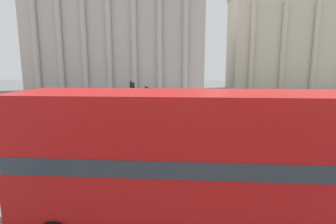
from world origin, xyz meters
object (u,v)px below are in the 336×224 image
double_decker_bus (211,159)px  pedestrian_red (118,130)px  traffic_light_mid (132,102)px  traffic_light_far (146,98)px  pedestrian_blue (253,134)px  plaza_building_right (300,42)px  traffic_light_near (102,124)px  plaza_building_left (120,35)px

double_decker_bus → pedestrian_red: double_decker_bus is taller
traffic_light_mid → pedestrian_red: 2.11m
traffic_light_far → pedestrian_blue: size_ratio=2.03×
plaza_building_right → pedestrian_red: (-28.56, -43.40, -9.34)m
traffic_light_far → double_decker_bus: bearing=-75.2°
pedestrian_blue → pedestrian_red: size_ratio=0.97×
pedestrian_blue → plaza_building_right: bearing=84.1°
plaza_building_right → traffic_light_far: plaza_building_right is taller
pedestrian_red → double_decker_bus: bearing=120.0°
traffic_light_far → pedestrian_red: traffic_light_far is taller
traffic_light_mid → traffic_light_far: (-0.11, 7.04, -0.50)m
plaza_building_right → pedestrian_blue: size_ratio=18.57×
pedestrian_blue → double_decker_bus: bearing=-92.3°
double_decker_bus → plaza_building_right: size_ratio=0.37×
plaza_building_right → pedestrian_blue: (-19.95, -43.67, -9.37)m
traffic_light_mid → traffic_light_far: size_ratio=1.25×
plaza_building_right → traffic_light_far: (-27.92, -35.38, -8.13)m
traffic_light_near → traffic_light_far: traffic_light_near is taller
pedestrian_blue → pedestrian_red: 8.62m
traffic_light_mid → pedestrian_red: bearing=-127.9°
plaza_building_left → plaza_building_right: size_ratio=1.07×
plaza_building_left → traffic_light_far: plaza_building_left is taller
traffic_light_mid → pedestrian_blue: bearing=-9.0°
plaza_building_right → pedestrian_blue: 48.91m
plaza_building_right → pedestrian_red: bearing=-123.3°
plaza_building_left → pedestrian_blue: (17.02, -34.99, -10.22)m
double_decker_bus → pedestrian_red: 10.66m
traffic_light_near → traffic_light_mid: size_ratio=0.93×
plaza_building_right → traffic_light_far: bearing=-128.3°
traffic_light_far → plaza_building_left: bearing=108.7°
double_decker_bus → traffic_light_near: double_decker_bus is taller
plaza_building_left → traffic_light_mid: plaza_building_left is taller
double_decker_bus → traffic_light_far: 17.81m
traffic_light_near → traffic_light_mid: (0.11, 6.06, 0.18)m
plaza_building_right → traffic_light_near: size_ratio=7.91×
traffic_light_mid → pedestrian_blue: traffic_light_mid is taller
traffic_light_near → pedestrian_red: 5.36m
traffic_light_mid → pedestrian_red: (-0.76, -0.97, -1.71)m
traffic_light_mid → traffic_light_far: 7.06m
pedestrian_blue → traffic_light_far: bearing=152.6°
plaza_building_right → traffic_light_far: size_ratio=9.13×
plaza_building_left → traffic_light_near: size_ratio=8.45×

